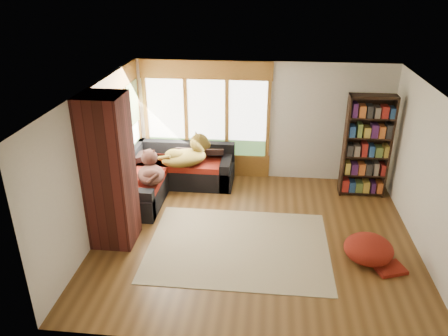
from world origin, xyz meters
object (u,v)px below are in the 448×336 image
(pouf, at_px, (369,248))
(brick_chimney, at_px, (109,172))
(sectional_sofa, at_px, (167,175))
(bookshelf, at_px, (367,147))
(area_rug, at_px, (238,246))
(dog_tan, at_px, (188,153))
(dog_brindle, at_px, (151,170))

(pouf, bearing_deg, brick_chimney, 178.01)
(sectional_sofa, height_order, bookshelf, bookshelf)
(bookshelf, relative_size, pouf, 2.71)
(sectional_sofa, distance_m, area_rug, 2.65)
(sectional_sofa, bearing_deg, pouf, -32.27)
(brick_chimney, bearing_deg, bookshelf, 25.86)
(bookshelf, bearing_deg, area_rug, -137.83)
(pouf, bearing_deg, bookshelf, 82.83)
(area_rug, height_order, dog_tan, dog_tan)
(pouf, height_order, dog_tan, dog_tan)
(area_rug, xyz_separation_m, bookshelf, (2.41, 2.18, 1.06))
(bookshelf, bearing_deg, dog_tan, -177.91)
(sectional_sofa, xyz_separation_m, dog_tan, (0.46, 0.02, 0.52))
(sectional_sofa, bearing_deg, area_rug, -52.50)
(dog_brindle, bearing_deg, pouf, -128.07)
(bookshelf, height_order, dog_tan, bookshelf)
(brick_chimney, height_order, area_rug, brick_chimney)
(pouf, bearing_deg, sectional_sofa, 149.97)
(brick_chimney, xyz_separation_m, area_rug, (2.13, 0.02, -1.29))
(area_rug, relative_size, pouf, 3.89)
(sectional_sofa, xyz_separation_m, dog_brindle, (-0.13, -0.77, 0.47))
(brick_chimney, relative_size, dog_brindle, 2.75)
(brick_chimney, xyz_separation_m, dog_brindle, (0.32, 1.28, -0.53))
(sectional_sofa, height_order, dog_tan, dog_tan)
(sectional_sofa, height_order, area_rug, sectional_sofa)
(dog_tan, bearing_deg, area_rug, -89.82)
(bookshelf, xyz_separation_m, dog_brindle, (-4.22, -0.92, -0.29))
(pouf, height_order, dog_brindle, dog_brindle)
(dog_brindle, bearing_deg, brick_chimney, 148.02)
(bookshelf, relative_size, dog_brindle, 2.25)
(bookshelf, bearing_deg, pouf, -97.17)
(brick_chimney, height_order, bookshelf, brick_chimney)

